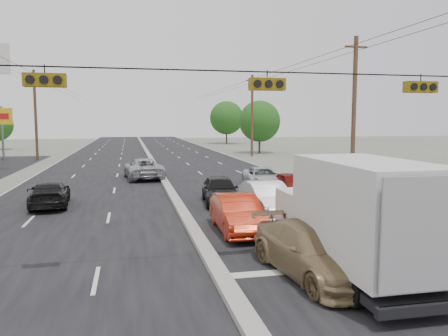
% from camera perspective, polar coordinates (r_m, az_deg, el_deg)
% --- Properties ---
extents(ground, '(200.00, 200.00, 0.00)m').
position_cam_1_polar(ground, '(13.15, -1.03, -13.39)').
color(ground, '#606356').
rests_on(ground, ground).
extents(road_surface, '(20.00, 160.00, 0.02)m').
position_cam_1_polar(road_surface, '(42.45, -8.97, 0.16)').
color(road_surface, black).
rests_on(road_surface, ground).
extents(center_median, '(0.50, 160.00, 0.20)m').
position_cam_1_polar(center_median, '(42.44, -8.97, 0.29)').
color(center_median, gray).
rests_on(center_median, ground).
extents(utility_pole_left_c, '(1.60, 0.30, 10.00)m').
position_cam_1_polar(utility_pole_left_c, '(53.12, -23.40, 6.44)').
color(utility_pole_left_c, '#422D1E').
rests_on(utility_pole_left_c, ground).
extents(utility_pole_right_b, '(1.60, 0.30, 10.00)m').
position_cam_1_polar(utility_pole_right_b, '(30.99, 16.61, 7.23)').
color(utility_pole_right_b, '#422D1E').
rests_on(utility_pole_right_b, ground).
extents(utility_pole_right_c, '(1.60, 0.30, 10.00)m').
position_cam_1_polar(utility_pole_right_c, '(54.25, 3.69, 6.92)').
color(utility_pole_right_c, '#422D1E').
rests_on(utility_pole_right_c, ground).
extents(traffic_signals, '(25.00, 0.30, 0.54)m').
position_cam_1_polar(traffic_signals, '(12.78, 5.20, 11.04)').
color(traffic_signals, black).
rests_on(traffic_signals, ground).
extents(pole_sign_far, '(2.20, 0.25, 6.00)m').
position_cam_1_polar(pole_sign_far, '(53.89, -27.03, 5.52)').
color(pole_sign_far, slate).
rests_on(pole_sign_far, ground).
extents(tree_right_mid, '(5.60, 5.60, 7.14)m').
position_cam_1_polar(tree_right_mid, '(59.75, 4.67, 6.11)').
color(tree_right_mid, '#382619').
rests_on(tree_right_mid, ground).
extents(tree_right_far, '(6.40, 6.40, 8.16)m').
position_cam_1_polar(tree_right_far, '(84.19, 0.34, 6.57)').
color(tree_right_far, '#382619').
rests_on(tree_right_far, ground).
extents(box_truck, '(2.43, 6.67, 3.37)m').
position_cam_1_polar(box_truck, '(12.86, 16.67, -6.10)').
color(box_truck, black).
rests_on(box_truck, ground).
extents(tan_sedan, '(2.61, 5.19, 1.45)m').
position_cam_1_polar(tan_sedan, '(12.87, 11.55, -10.58)').
color(tan_sedan, olive).
rests_on(tan_sedan, ground).
extents(red_sedan, '(1.63, 4.47, 1.46)m').
position_cam_1_polar(red_sedan, '(17.37, 1.76, -6.03)').
color(red_sedan, '#AC210A').
rests_on(red_sedan, ground).
extents(queue_car_a, '(2.15, 4.51, 1.49)m').
position_cam_1_polar(queue_car_a, '(23.18, -0.51, -2.90)').
color(queue_car_a, black).
rests_on(queue_car_a, ground).
extents(queue_car_b, '(1.67, 4.69, 1.54)m').
position_cam_1_polar(queue_car_b, '(20.50, 5.61, -4.06)').
color(queue_car_b, white).
rests_on(queue_car_b, ground).
extents(queue_car_c, '(2.69, 5.02, 1.34)m').
position_cam_1_polar(queue_car_c, '(28.81, 5.14, -1.28)').
color(queue_car_c, '#B9BDC2').
rests_on(queue_car_c, ground).
extents(queue_car_d, '(2.15, 4.90, 1.40)m').
position_cam_1_polar(queue_car_d, '(19.72, 16.53, -4.90)').
color(queue_car_d, navy).
rests_on(queue_car_d, ground).
extents(queue_car_e, '(1.64, 3.68, 1.23)m').
position_cam_1_polar(queue_car_e, '(26.94, 8.63, -1.97)').
color(queue_car_e, maroon).
rests_on(queue_car_e, ground).
extents(oncoming_near, '(2.22, 4.70, 1.32)m').
position_cam_1_polar(oncoming_near, '(24.18, -21.78, -3.17)').
color(oncoming_near, black).
rests_on(oncoming_near, ground).
extents(oncoming_far, '(3.12, 5.82, 1.55)m').
position_cam_1_polar(oncoming_far, '(33.75, -10.50, -0.09)').
color(oncoming_far, '#9C9EA4').
rests_on(oncoming_far, ground).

